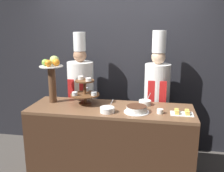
% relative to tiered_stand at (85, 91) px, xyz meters
% --- Properties ---
extents(wall_back, '(10.00, 0.06, 2.80)m').
position_rel_tiered_stand_xyz_m(wall_back, '(0.35, 0.85, 0.29)').
color(wall_back, '#232328').
rests_on(wall_back, ground_plane).
extents(buffet_counter, '(2.02, 0.66, 0.93)m').
position_rel_tiered_stand_xyz_m(buffet_counter, '(0.35, -0.09, -0.64)').
color(buffet_counter, '#422819').
rests_on(buffet_counter, ground_plane).
extents(tiered_stand, '(0.37, 0.37, 0.35)m').
position_rel_tiered_stand_xyz_m(tiered_stand, '(0.00, 0.00, 0.00)').
color(tiered_stand, brown).
rests_on(tiered_stand, buffet_counter).
extents(fruit_pedestal, '(0.30, 0.30, 0.61)m').
position_rel_tiered_stand_xyz_m(fruit_pedestal, '(-0.43, 0.01, 0.22)').
color(fruit_pedestal, brown).
rests_on(fruit_pedestal, buffet_counter).
extents(cake_round, '(0.30, 0.30, 0.08)m').
position_rel_tiered_stand_xyz_m(cake_round, '(0.68, -0.20, -0.13)').
color(cake_round, white).
rests_on(cake_round, buffet_counter).
extents(cup_white, '(0.07, 0.07, 0.05)m').
position_rel_tiered_stand_xyz_m(cup_white, '(0.95, -0.19, -0.14)').
color(cup_white, white).
rests_on(cup_white, buffet_counter).
extents(cake_square_tray, '(0.26, 0.17, 0.05)m').
position_rel_tiered_stand_xyz_m(cake_square_tray, '(1.19, -0.17, -0.15)').
color(cake_square_tray, white).
rests_on(cake_square_tray, buffet_counter).
extents(serving_bowl_near, '(0.17, 0.17, 0.17)m').
position_rel_tiered_stand_xyz_m(serving_bowl_near, '(0.34, -0.27, -0.14)').
color(serving_bowl_near, white).
rests_on(serving_bowl_near, buffet_counter).
extents(serving_bowl_far, '(0.16, 0.16, 0.16)m').
position_rel_tiered_stand_xyz_m(serving_bowl_far, '(0.76, 0.09, -0.14)').
color(serving_bowl_far, white).
rests_on(serving_bowl_far, buffet_counter).
extents(chef_left, '(0.38, 0.38, 1.83)m').
position_rel_tiered_stand_xyz_m(chef_left, '(-0.20, 0.48, -0.13)').
color(chef_left, black).
rests_on(chef_left, ground_plane).
extents(chef_center_left, '(0.35, 0.35, 1.86)m').
position_rel_tiered_stand_xyz_m(chef_center_left, '(0.91, 0.48, -0.10)').
color(chef_center_left, black).
rests_on(chef_center_left, ground_plane).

